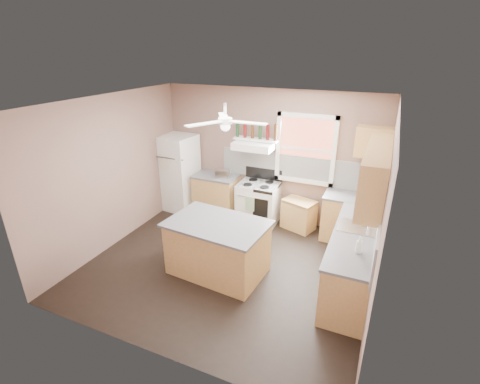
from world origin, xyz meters
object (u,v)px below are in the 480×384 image
at_px(refrigerator, 179,173).
at_px(stove, 258,203).
at_px(island, 218,249).
at_px(cart, 299,214).
at_px(toaster, 223,174).

height_order(refrigerator, stove, refrigerator).
height_order(stove, island, same).
relative_size(refrigerator, cart, 2.73).
bearing_deg(island, stove, 95.72).
relative_size(stove, cart, 1.40).
relative_size(refrigerator, island, 1.15).
bearing_deg(stove, toaster, -173.61).
bearing_deg(stove, cart, 3.34).
distance_m(stove, island, 1.89).
relative_size(refrigerator, toaster, 5.99).
height_order(toaster, island, toaster).
bearing_deg(refrigerator, toaster, 3.03).
relative_size(stove, island, 0.59).
relative_size(cart, island, 0.42).
bearing_deg(island, cart, 72.16).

